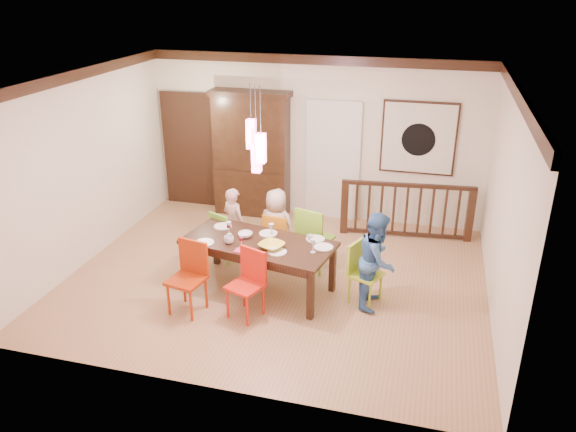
% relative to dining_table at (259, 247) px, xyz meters
% --- Properties ---
extents(floor, '(6.00, 6.00, 0.00)m').
position_rel_dining_table_xyz_m(floor, '(0.15, 0.36, -0.66)').
color(floor, '#A87C51').
rests_on(floor, ground).
extents(ceiling, '(6.00, 6.00, 0.00)m').
position_rel_dining_table_xyz_m(ceiling, '(0.15, 0.36, 2.24)').
color(ceiling, white).
rests_on(ceiling, wall_back).
extents(wall_back, '(6.00, 0.00, 6.00)m').
position_rel_dining_table_xyz_m(wall_back, '(0.15, 2.86, 0.79)').
color(wall_back, beige).
rests_on(wall_back, floor).
extents(wall_left, '(0.00, 5.00, 5.00)m').
position_rel_dining_table_xyz_m(wall_left, '(-2.85, 0.36, 0.79)').
color(wall_left, beige).
rests_on(wall_left, floor).
extents(wall_right, '(0.00, 5.00, 5.00)m').
position_rel_dining_table_xyz_m(wall_right, '(3.15, 0.36, 0.79)').
color(wall_right, beige).
rests_on(wall_right, floor).
extents(crown_molding, '(6.00, 5.00, 0.16)m').
position_rel_dining_table_xyz_m(crown_molding, '(0.15, 0.36, 2.16)').
color(crown_molding, black).
rests_on(crown_molding, wall_back).
extents(panel_door, '(1.04, 0.07, 2.24)m').
position_rel_dining_table_xyz_m(panel_door, '(-2.25, 2.81, 0.39)').
color(panel_door, black).
rests_on(panel_door, wall_back).
extents(white_doorway, '(0.97, 0.05, 2.22)m').
position_rel_dining_table_xyz_m(white_doorway, '(0.50, 2.83, 0.39)').
color(white_doorway, silver).
rests_on(white_doorway, wall_back).
extents(painting, '(1.25, 0.06, 1.25)m').
position_rel_dining_table_xyz_m(painting, '(1.95, 2.82, 0.93)').
color(painting, black).
rests_on(painting, wall_back).
extents(pendant_cluster, '(0.27, 0.21, 1.14)m').
position_rel_dining_table_xyz_m(pendant_cluster, '(0.00, -0.00, 1.44)').
color(pendant_cluster, '#FF4C7B').
rests_on(pendant_cluster, ceiling).
extents(dining_table, '(2.21, 1.30, 0.75)m').
position_rel_dining_table_xyz_m(dining_table, '(0.00, 0.00, 0.00)').
color(dining_table, black).
rests_on(dining_table, floor).
extents(chair_far_left, '(0.49, 0.49, 0.83)m').
position_rel_dining_table_xyz_m(chair_far_left, '(-0.75, 0.72, -0.19)').
color(chair_far_left, '#6FB830').
rests_on(chair_far_left, floor).
extents(chair_far_mid, '(0.43, 0.43, 0.86)m').
position_rel_dining_table_xyz_m(chair_far_mid, '(0.07, 0.81, -0.17)').
color(chair_far_mid, orange).
rests_on(chair_far_mid, floor).
extents(chair_far_right, '(0.58, 0.58, 1.02)m').
position_rel_dining_table_xyz_m(chair_far_right, '(0.63, 0.81, -0.08)').
color(chair_far_right, '#70B327').
rests_on(chair_far_right, floor).
extents(chair_near_left, '(0.51, 0.51, 0.96)m').
position_rel_dining_table_xyz_m(chair_near_left, '(-0.74, -0.80, -0.11)').
color(chair_near_left, '#A32C09').
rests_on(chair_near_left, floor).
extents(chair_near_mid, '(0.53, 0.53, 0.91)m').
position_rel_dining_table_xyz_m(chair_near_mid, '(0.04, -0.71, -0.15)').
color(chair_near_mid, red).
rests_on(chair_near_mid, floor).
extents(chair_end_right, '(0.50, 0.50, 0.86)m').
position_rel_dining_table_xyz_m(chair_end_right, '(1.50, 0.05, -0.18)').
color(chair_end_right, '#ABCC25').
rests_on(chair_end_right, floor).
extents(china_hutch, '(1.44, 0.46, 2.28)m').
position_rel_dining_table_xyz_m(china_hutch, '(-0.97, 2.66, 0.48)').
color(china_hutch, black).
rests_on(china_hutch, floor).
extents(balustrade, '(2.21, 0.29, 0.96)m').
position_rel_dining_table_xyz_m(balustrade, '(1.87, 2.31, -0.16)').
color(balustrade, black).
rests_on(balustrade, floor).
extents(person_far_left, '(0.50, 0.44, 1.16)m').
position_rel_dining_table_xyz_m(person_far_left, '(-0.67, 0.84, -0.09)').
color(person_far_left, '#FBC2BF').
rests_on(person_far_left, floor).
extents(person_far_mid, '(0.65, 0.48, 1.21)m').
position_rel_dining_table_xyz_m(person_far_mid, '(0.02, 0.81, -0.06)').
color(person_far_mid, tan).
rests_on(person_far_mid, floor).
extents(person_end_right, '(0.56, 0.69, 1.33)m').
position_rel_dining_table_xyz_m(person_end_right, '(1.64, 0.03, 0.00)').
color(person_end_right, '#3B69A6').
rests_on(person_end_right, floor).
extents(serving_bowl, '(0.42, 0.42, 0.08)m').
position_rel_dining_table_xyz_m(serving_bowl, '(0.24, -0.17, 0.12)').
color(serving_bowl, yellow).
rests_on(serving_bowl, dining_table).
extents(small_bowl, '(0.27, 0.27, 0.06)m').
position_rel_dining_table_xyz_m(small_bowl, '(-0.22, 0.09, 0.12)').
color(small_bowl, white).
rests_on(small_bowl, dining_table).
extents(cup_left, '(0.17, 0.17, 0.11)m').
position_rel_dining_table_xyz_m(cup_left, '(-0.37, -0.16, 0.14)').
color(cup_left, silver).
rests_on(cup_left, dining_table).
extents(cup_right, '(0.11, 0.11, 0.09)m').
position_rel_dining_table_xyz_m(cup_right, '(0.68, 0.20, 0.13)').
color(cup_right, silver).
rests_on(cup_right, dining_table).
extents(plate_far_left, '(0.26, 0.26, 0.01)m').
position_rel_dining_table_xyz_m(plate_far_left, '(-0.65, 0.33, 0.09)').
color(plate_far_left, white).
rests_on(plate_far_left, dining_table).
extents(plate_far_mid, '(0.26, 0.26, 0.01)m').
position_rel_dining_table_xyz_m(plate_far_mid, '(0.06, 0.27, 0.09)').
color(plate_far_mid, white).
rests_on(plate_far_mid, dining_table).
extents(plate_far_right, '(0.26, 0.26, 0.01)m').
position_rel_dining_table_xyz_m(plate_far_right, '(0.75, 0.26, 0.09)').
color(plate_far_right, white).
rests_on(plate_far_right, dining_table).
extents(plate_near_left, '(0.26, 0.26, 0.01)m').
position_rel_dining_table_xyz_m(plate_near_left, '(-0.70, -0.24, 0.09)').
color(plate_near_left, white).
rests_on(plate_near_left, dining_table).
extents(plate_near_mid, '(0.26, 0.26, 0.01)m').
position_rel_dining_table_xyz_m(plate_near_mid, '(0.34, -0.26, 0.09)').
color(plate_near_mid, white).
rests_on(plate_near_mid, dining_table).
extents(plate_end_right, '(0.26, 0.26, 0.01)m').
position_rel_dining_table_xyz_m(plate_end_right, '(0.91, 0.04, 0.09)').
color(plate_end_right, white).
rests_on(plate_end_right, dining_table).
extents(wine_glass_a, '(0.08, 0.08, 0.19)m').
position_rel_dining_table_xyz_m(wine_glass_a, '(-0.47, 0.11, 0.18)').
color(wine_glass_a, '#590C19').
rests_on(wine_glass_a, dining_table).
extents(wine_glass_b, '(0.08, 0.08, 0.19)m').
position_rel_dining_table_xyz_m(wine_glass_b, '(0.13, 0.20, 0.18)').
color(wine_glass_b, silver).
rests_on(wine_glass_b, dining_table).
extents(wine_glass_c, '(0.08, 0.08, 0.19)m').
position_rel_dining_table_xyz_m(wine_glass_c, '(-0.16, -0.24, 0.18)').
color(wine_glass_c, '#590C19').
rests_on(wine_glass_c, dining_table).
extents(wine_glass_d, '(0.08, 0.08, 0.19)m').
position_rel_dining_table_xyz_m(wine_glass_d, '(0.80, -0.13, 0.18)').
color(wine_glass_d, silver).
rests_on(wine_glass_d, dining_table).
extents(napkin, '(0.18, 0.14, 0.01)m').
position_rel_dining_table_xyz_m(napkin, '(-0.13, -0.35, 0.09)').
color(napkin, '#D83359').
rests_on(napkin, dining_table).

